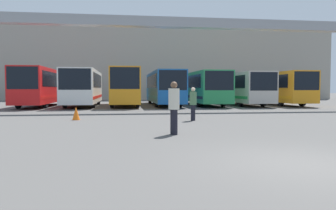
{
  "coord_description": "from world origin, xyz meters",
  "views": [
    {
      "loc": [
        -3.85,
        -6.34,
        1.6
      ],
      "look_at": [
        -0.4,
        18.91,
        0.32
      ],
      "focal_mm": 35.0,
      "sensor_mm": 36.0,
      "label": 1
    }
  ],
  "objects_px": {
    "bus_slot_4": "(202,87)",
    "pedestrian_mid_left": "(174,106)",
    "bus_slot_5": "(239,87)",
    "bus_slot_6": "(275,87)",
    "bus_slot_1": "(83,86)",
    "bus_slot_3": "(164,86)",
    "bus_slot_2": "(125,85)",
    "traffic_cone": "(76,113)",
    "bus_slot_0": "(41,85)",
    "pedestrian_near_right": "(193,103)"
  },
  "relations": [
    {
      "from": "bus_slot_3",
      "to": "bus_slot_4",
      "type": "relative_size",
      "value": 1.04
    },
    {
      "from": "bus_slot_1",
      "to": "bus_slot_6",
      "type": "relative_size",
      "value": 0.93
    },
    {
      "from": "bus_slot_4",
      "to": "bus_slot_5",
      "type": "height_order",
      "value": "bus_slot_4"
    },
    {
      "from": "bus_slot_0",
      "to": "traffic_cone",
      "type": "distance_m",
      "value": 14.53
    },
    {
      "from": "pedestrian_near_right",
      "to": "bus_slot_5",
      "type": "bearing_deg",
      "value": -178.7
    },
    {
      "from": "bus_slot_2",
      "to": "traffic_cone",
      "type": "relative_size",
      "value": 15.12
    },
    {
      "from": "pedestrian_mid_left",
      "to": "bus_slot_1",
      "type": "bearing_deg",
      "value": -172.92
    },
    {
      "from": "bus_slot_1",
      "to": "pedestrian_mid_left",
      "type": "xyz_separation_m",
      "value": [
        5.35,
        -19.27,
        -0.88
      ]
    },
    {
      "from": "bus_slot_0",
      "to": "pedestrian_mid_left",
      "type": "distance_m",
      "value": 21.49
    },
    {
      "from": "bus_slot_0",
      "to": "bus_slot_6",
      "type": "relative_size",
      "value": 0.96
    },
    {
      "from": "bus_slot_4",
      "to": "bus_slot_6",
      "type": "bearing_deg",
      "value": -2.12
    },
    {
      "from": "bus_slot_2",
      "to": "bus_slot_5",
      "type": "bearing_deg",
      "value": 3.39
    },
    {
      "from": "bus_slot_6",
      "to": "pedestrian_near_right",
      "type": "relative_size",
      "value": 6.8
    },
    {
      "from": "bus_slot_5",
      "to": "pedestrian_mid_left",
      "type": "relative_size",
      "value": 6.33
    },
    {
      "from": "bus_slot_2",
      "to": "bus_slot_1",
      "type": "bearing_deg",
      "value": 178.8
    },
    {
      "from": "bus_slot_3",
      "to": "bus_slot_5",
      "type": "height_order",
      "value": "bus_slot_3"
    },
    {
      "from": "bus_slot_0",
      "to": "pedestrian_near_right",
      "type": "height_order",
      "value": "bus_slot_0"
    },
    {
      "from": "bus_slot_0",
      "to": "bus_slot_6",
      "type": "bearing_deg",
      "value": 0.52
    },
    {
      "from": "bus_slot_2",
      "to": "bus_slot_5",
      "type": "relative_size",
      "value": 0.89
    },
    {
      "from": "bus_slot_4",
      "to": "bus_slot_5",
      "type": "distance_m",
      "value": 3.73
    },
    {
      "from": "bus_slot_3",
      "to": "bus_slot_5",
      "type": "distance_m",
      "value": 7.46
    },
    {
      "from": "bus_slot_1",
      "to": "traffic_cone",
      "type": "bearing_deg",
      "value": -84.84
    },
    {
      "from": "bus_slot_1",
      "to": "bus_slot_4",
      "type": "xyz_separation_m",
      "value": [
        11.18,
        0.67,
        -0.06
      ]
    },
    {
      "from": "bus_slot_0",
      "to": "pedestrian_near_right",
      "type": "bearing_deg",
      "value": -53.79
    },
    {
      "from": "bus_slot_0",
      "to": "bus_slot_2",
      "type": "bearing_deg",
      "value": -2.06
    },
    {
      "from": "bus_slot_3",
      "to": "bus_slot_6",
      "type": "height_order",
      "value": "bus_slot_3"
    },
    {
      "from": "bus_slot_3",
      "to": "pedestrian_mid_left",
      "type": "distance_m",
      "value": 20.28
    },
    {
      "from": "bus_slot_4",
      "to": "bus_slot_5",
      "type": "bearing_deg",
      "value": -1.3
    },
    {
      "from": "bus_slot_5",
      "to": "traffic_cone",
      "type": "height_order",
      "value": "bus_slot_5"
    },
    {
      "from": "bus_slot_0",
      "to": "bus_slot_1",
      "type": "height_order",
      "value": "bus_slot_0"
    },
    {
      "from": "bus_slot_0",
      "to": "bus_slot_5",
      "type": "distance_m",
      "value": 18.64
    },
    {
      "from": "bus_slot_4",
      "to": "bus_slot_6",
      "type": "relative_size",
      "value": 1.05
    },
    {
      "from": "bus_slot_1",
      "to": "pedestrian_near_right",
      "type": "distance_m",
      "value": 16.18
    },
    {
      "from": "bus_slot_5",
      "to": "bus_slot_6",
      "type": "relative_size",
      "value": 1.03
    },
    {
      "from": "bus_slot_0",
      "to": "pedestrian_near_right",
      "type": "relative_size",
      "value": 6.56
    },
    {
      "from": "bus_slot_6",
      "to": "pedestrian_near_right",
      "type": "bearing_deg",
      "value": -127.83
    },
    {
      "from": "bus_slot_3",
      "to": "bus_slot_1",
      "type": "bearing_deg",
      "value": -173.24
    },
    {
      "from": "traffic_cone",
      "to": "bus_slot_0",
      "type": "bearing_deg",
      "value": 109.98
    },
    {
      "from": "bus_slot_1",
      "to": "bus_slot_3",
      "type": "xyz_separation_m",
      "value": [
        7.45,
        0.88,
        -0.04
      ]
    },
    {
      "from": "bus_slot_1",
      "to": "bus_slot_0",
      "type": "bearing_deg",
      "value": 177.09
    },
    {
      "from": "bus_slot_6",
      "to": "pedestrian_mid_left",
      "type": "xyz_separation_m",
      "value": [
        -13.29,
        -19.66,
        -0.82
      ]
    },
    {
      "from": "bus_slot_3",
      "to": "pedestrian_mid_left",
      "type": "bearing_deg",
      "value": -95.97
    },
    {
      "from": "pedestrian_mid_left",
      "to": "pedestrian_near_right",
      "type": "height_order",
      "value": "pedestrian_mid_left"
    },
    {
      "from": "bus_slot_6",
      "to": "bus_slot_1",
      "type": "bearing_deg",
      "value": -178.79
    },
    {
      "from": "bus_slot_1",
      "to": "bus_slot_3",
      "type": "height_order",
      "value": "bus_slot_1"
    },
    {
      "from": "bus_slot_1",
      "to": "pedestrian_mid_left",
      "type": "height_order",
      "value": "bus_slot_1"
    },
    {
      "from": "bus_slot_4",
      "to": "pedestrian_mid_left",
      "type": "relative_size",
      "value": 6.42
    },
    {
      "from": "bus_slot_3",
      "to": "bus_slot_6",
      "type": "relative_size",
      "value": 1.09
    },
    {
      "from": "bus_slot_5",
      "to": "bus_slot_6",
      "type": "distance_m",
      "value": 3.73
    },
    {
      "from": "bus_slot_5",
      "to": "bus_slot_6",
      "type": "height_order",
      "value": "bus_slot_6"
    }
  ]
}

